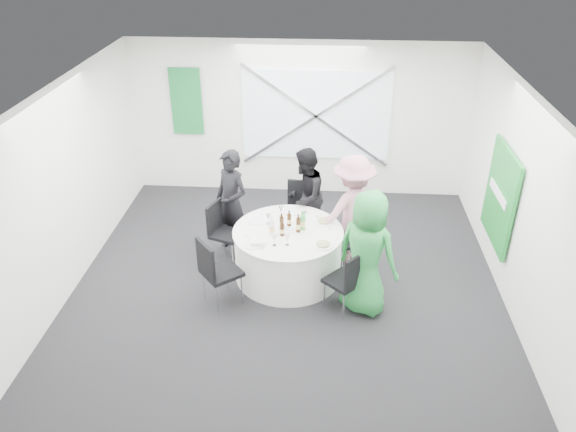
# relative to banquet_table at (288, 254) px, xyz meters

# --- Properties ---
(floor) EXTENTS (6.00, 6.00, 0.00)m
(floor) POSITION_rel_banquet_table_xyz_m (0.00, -0.20, -0.38)
(floor) COLOR black
(floor) RESTS_ON ground
(ceiling) EXTENTS (6.00, 6.00, 0.00)m
(ceiling) POSITION_rel_banquet_table_xyz_m (0.00, -0.20, 2.42)
(ceiling) COLOR white
(ceiling) RESTS_ON wall_back
(wall_back) EXTENTS (6.00, 0.00, 6.00)m
(wall_back) POSITION_rel_banquet_table_xyz_m (0.00, 2.80, 1.02)
(wall_back) COLOR white
(wall_back) RESTS_ON floor
(wall_front) EXTENTS (6.00, 0.00, 6.00)m
(wall_front) POSITION_rel_banquet_table_xyz_m (0.00, -3.20, 1.02)
(wall_front) COLOR white
(wall_front) RESTS_ON floor
(wall_left) EXTENTS (0.00, 6.00, 6.00)m
(wall_left) POSITION_rel_banquet_table_xyz_m (-3.00, -0.20, 1.02)
(wall_left) COLOR white
(wall_left) RESTS_ON floor
(wall_right) EXTENTS (0.00, 6.00, 6.00)m
(wall_right) POSITION_rel_banquet_table_xyz_m (3.00, -0.20, 1.02)
(wall_right) COLOR white
(wall_right) RESTS_ON floor
(window_panel) EXTENTS (2.60, 0.03, 1.60)m
(window_panel) POSITION_rel_banquet_table_xyz_m (0.30, 2.76, 1.12)
(window_panel) COLOR silver
(window_panel) RESTS_ON wall_back
(window_brace_a) EXTENTS (2.63, 0.05, 1.84)m
(window_brace_a) POSITION_rel_banquet_table_xyz_m (0.30, 2.72, 1.12)
(window_brace_a) COLOR silver
(window_brace_a) RESTS_ON window_panel
(window_brace_b) EXTENTS (2.63, 0.05, 1.84)m
(window_brace_b) POSITION_rel_banquet_table_xyz_m (0.30, 2.72, 1.12)
(window_brace_b) COLOR silver
(window_brace_b) RESTS_ON window_panel
(green_banner) EXTENTS (0.55, 0.04, 1.20)m
(green_banner) POSITION_rel_banquet_table_xyz_m (-2.00, 2.75, 1.32)
(green_banner) COLOR #166E2B
(green_banner) RESTS_ON wall_back
(green_sign) EXTENTS (0.05, 1.20, 1.40)m
(green_sign) POSITION_rel_banquet_table_xyz_m (2.94, 0.40, 0.82)
(green_sign) COLOR #18842C
(green_sign) RESTS_ON wall_right
(banquet_table) EXTENTS (1.56, 1.56, 0.76)m
(banquet_table) POSITION_rel_banquet_table_xyz_m (0.00, 0.00, 0.00)
(banquet_table) COLOR white
(banquet_table) RESTS_ON floor
(chair_back) EXTENTS (0.48, 0.49, 0.97)m
(chair_back) POSITION_rel_banquet_table_xyz_m (0.10, 1.09, 0.19)
(chair_back) COLOR black
(chair_back) RESTS_ON floor
(chair_back_left) EXTENTS (0.55, 0.55, 0.94)m
(chair_back_left) POSITION_rel_banquet_table_xyz_m (-1.02, 0.38, 0.17)
(chair_back_left) COLOR black
(chair_back_left) RESTS_ON floor
(chair_back_right) EXTENTS (0.50, 0.50, 0.85)m
(chair_back_right) POSITION_rel_banquet_table_xyz_m (0.96, 0.36, 0.12)
(chair_back_right) COLOR black
(chair_back_right) RESTS_ON floor
(chair_front_right) EXTENTS (0.60, 0.59, 0.93)m
(chair_front_right) POSITION_rel_banquet_table_xyz_m (0.84, -0.76, 0.16)
(chair_front_right) COLOR black
(chair_front_right) RESTS_ON floor
(chair_front_left) EXTENTS (0.65, 0.65, 1.01)m
(chair_front_left) POSITION_rel_banquet_table_xyz_m (-0.91, -0.74, 0.22)
(chair_front_left) COLOR black
(chair_front_left) RESTS_ON floor
(person_man_back_left) EXTENTS (0.72, 0.68, 1.65)m
(person_man_back_left) POSITION_rel_banquet_table_xyz_m (-0.90, 0.67, 0.44)
(person_man_back_left) COLOR black
(person_man_back_left) RESTS_ON floor
(person_man_back) EXTENTS (0.54, 0.82, 1.56)m
(person_man_back) POSITION_rel_banquet_table_xyz_m (0.19, 1.04, 0.40)
(person_man_back) COLOR black
(person_man_back) RESTS_ON floor
(person_woman_pink) EXTENTS (1.22, 0.97, 1.71)m
(person_woman_pink) POSITION_rel_banquet_table_xyz_m (0.91, 0.48, 0.48)
(person_woman_pink) COLOR #CB8396
(person_woman_pink) RESTS_ON floor
(person_woman_green) EXTENTS (1.01, 0.92, 1.74)m
(person_woman_green) POSITION_rel_banquet_table_xyz_m (1.06, -0.66, 0.49)
(person_woman_green) COLOR green
(person_woman_green) RESTS_ON floor
(plate_back) EXTENTS (0.27, 0.27, 0.01)m
(plate_back) POSITION_rel_banquet_table_xyz_m (0.03, 0.55, 0.39)
(plate_back) COLOR white
(plate_back) RESTS_ON banquet_table
(plate_back_left) EXTENTS (0.27, 0.27, 0.01)m
(plate_back_left) POSITION_rel_banquet_table_xyz_m (-0.45, 0.25, 0.39)
(plate_back_left) COLOR white
(plate_back_left) RESTS_ON banquet_table
(plate_back_right) EXTENTS (0.29, 0.29, 0.04)m
(plate_back_right) POSITION_rel_banquet_table_xyz_m (0.50, 0.27, 0.40)
(plate_back_right) COLOR white
(plate_back_right) RESTS_ON banquet_table
(plate_front_right) EXTENTS (0.27, 0.27, 0.04)m
(plate_front_right) POSITION_rel_banquet_table_xyz_m (0.50, -0.35, 0.40)
(plate_front_right) COLOR white
(plate_front_right) RESTS_ON banquet_table
(plate_front_left) EXTENTS (0.27, 0.27, 0.01)m
(plate_front_left) POSITION_rel_banquet_table_xyz_m (-0.43, -0.40, 0.39)
(plate_front_left) COLOR white
(plate_front_left) RESTS_ON banquet_table
(napkin) EXTENTS (0.20, 0.14, 0.05)m
(napkin) POSITION_rel_banquet_table_xyz_m (-0.38, -0.40, 0.42)
(napkin) COLOR white
(napkin) RESTS_ON plate_front_left
(beer_bottle_a) EXTENTS (0.06, 0.06, 0.24)m
(beer_bottle_a) POSITION_rel_banquet_table_xyz_m (-0.09, 0.06, 0.47)
(beer_bottle_a) COLOR #3A200A
(beer_bottle_a) RESTS_ON banquet_table
(beer_bottle_b) EXTENTS (0.06, 0.06, 0.24)m
(beer_bottle_b) POSITION_rel_banquet_table_xyz_m (0.01, 0.15, 0.47)
(beer_bottle_b) COLOR #3A200A
(beer_bottle_b) RESTS_ON banquet_table
(beer_bottle_c) EXTENTS (0.06, 0.06, 0.28)m
(beer_bottle_c) POSITION_rel_banquet_table_xyz_m (0.14, -0.01, 0.49)
(beer_bottle_c) COLOR #3A200A
(beer_bottle_c) RESTS_ON banquet_table
(beer_bottle_d) EXTENTS (0.06, 0.06, 0.24)m
(beer_bottle_d) POSITION_rel_banquet_table_xyz_m (-0.07, -0.13, 0.47)
(beer_bottle_d) COLOR #3A200A
(beer_bottle_d) RESTS_ON banquet_table
(green_water_bottle) EXTENTS (0.08, 0.08, 0.29)m
(green_water_bottle) POSITION_rel_banquet_table_xyz_m (0.21, 0.06, 0.49)
(green_water_bottle) COLOR green
(green_water_bottle) RESTS_ON banquet_table
(clear_water_bottle) EXTENTS (0.08, 0.08, 0.29)m
(clear_water_bottle) POSITION_rel_banquet_table_xyz_m (-0.22, -0.11, 0.50)
(clear_water_bottle) COLOR white
(clear_water_bottle) RESTS_ON banquet_table
(wine_glass_a) EXTENTS (0.07, 0.07, 0.17)m
(wine_glass_a) POSITION_rel_banquet_table_xyz_m (-0.13, 0.41, 0.50)
(wine_glass_a) COLOR white
(wine_glass_a) RESTS_ON banquet_table
(wine_glass_b) EXTENTS (0.07, 0.07, 0.17)m
(wine_glass_b) POSITION_rel_banquet_table_xyz_m (-0.29, 0.17, 0.50)
(wine_glass_b) COLOR white
(wine_glass_b) RESTS_ON banquet_table
(wine_glass_c) EXTENTS (0.07, 0.07, 0.17)m
(wine_glass_c) POSITION_rel_banquet_table_xyz_m (0.02, -0.36, 0.50)
(wine_glass_c) COLOR white
(wine_glass_c) RESTS_ON banquet_table
(wine_glass_d) EXTENTS (0.07, 0.07, 0.17)m
(wine_glass_d) POSITION_rel_banquet_table_xyz_m (-0.16, -0.39, 0.50)
(wine_glass_d) COLOR white
(wine_glass_d) RESTS_ON banquet_table
(wine_glass_e) EXTENTS (0.07, 0.07, 0.17)m
(wine_glass_e) POSITION_rel_banquet_table_xyz_m (0.21, 0.28, 0.50)
(wine_glass_e) COLOR white
(wine_glass_e) RESTS_ON banquet_table
(fork_a) EXTENTS (0.12, 0.12, 0.01)m
(fork_a) POSITION_rel_banquet_table_xyz_m (0.26, -0.51, 0.38)
(fork_a) COLOR silver
(fork_a) RESTS_ON banquet_table
(knife_a) EXTENTS (0.12, 0.12, 0.01)m
(knife_a) POSITION_rel_banquet_table_xyz_m (0.51, -0.26, 0.38)
(knife_a) COLOR silver
(knife_a) RESTS_ON banquet_table
(fork_b) EXTENTS (0.15, 0.02, 0.01)m
(fork_b) POSITION_rel_banquet_table_xyz_m (0.20, 0.54, 0.38)
(fork_b) COLOR silver
(fork_b) RESTS_ON banquet_table
(knife_b) EXTENTS (0.15, 0.03, 0.01)m
(knife_b) POSITION_rel_banquet_table_xyz_m (-0.23, 0.53, 0.38)
(knife_b) COLOR silver
(knife_b) RESTS_ON banquet_table
(fork_c) EXTENTS (0.09, 0.14, 0.01)m
(fork_c) POSITION_rel_banquet_table_xyz_m (0.56, 0.14, 0.38)
(fork_c) COLOR silver
(fork_c) RESTS_ON banquet_table
(knife_c) EXTENTS (0.08, 0.14, 0.01)m
(knife_c) POSITION_rel_banquet_table_xyz_m (0.42, 0.40, 0.38)
(knife_c) COLOR silver
(knife_c) RESTS_ON banquet_table
(fork_d) EXTENTS (0.11, 0.13, 0.01)m
(fork_d) POSITION_rel_banquet_table_xyz_m (-0.53, -0.22, 0.38)
(fork_d) COLOR silver
(fork_d) RESTS_ON banquet_table
(knife_d) EXTENTS (0.10, 0.13, 0.01)m
(knife_d) POSITION_rel_banquet_table_xyz_m (-0.34, -0.47, 0.38)
(knife_d) COLOR silver
(knife_d) RESTS_ON banquet_table
(fork_e) EXTENTS (0.08, 0.14, 0.01)m
(fork_e) POSITION_rel_banquet_table_xyz_m (-0.43, 0.38, 0.38)
(fork_e) COLOR silver
(fork_e) RESTS_ON banquet_table
(knife_e) EXTENTS (0.10, 0.13, 0.01)m
(knife_e) POSITION_rel_banquet_table_xyz_m (-0.55, 0.17, 0.38)
(knife_e) COLOR silver
(knife_e) RESTS_ON banquet_table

